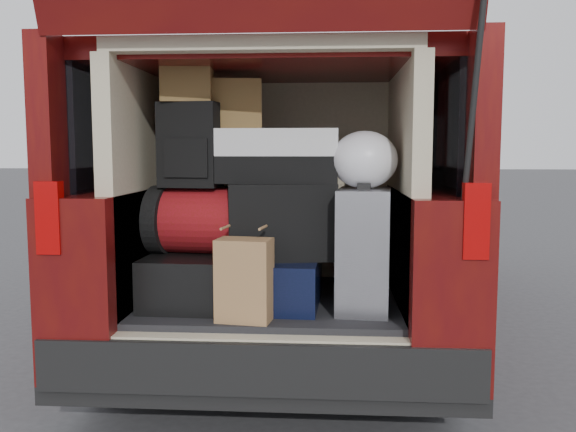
{
  "coord_description": "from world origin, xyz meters",
  "views": [
    {
      "loc": [
        0.29,
        -2.75,
        1.3
      ],
      "look_at": [
        0.09,
        0.2,
        0.98
      ],
      "focal_mm": 38.0,
      "sensor_mm": 36.0,
      "label": 1
    }
  ],
  "objects_px": {
    "black_hardshell": "(198,277)",
    "red_duffel": "(204,220)",
    "kraft_bag": "(244,280)",
    "black_soft_case": "(281,221)",
    "silver_roller": "(364,250)",
    "twotone_duffel": "(278,156)",
    "navy_hardshell": "(275,281)",
    "backpack": "(190,145)"
  },
  "relations": [
    {
      "from": "black_hardshell",
      "to": "black_soft_case",
      "type": "relative_size",
      "value": 1.22
    },
    {
      "from": "navy_hardshell",
      "to": "black_soft_case",
      "type": "height_order",
      "value": "black_soft_case"
    },
    {
      "from": "twotone_duffel",
      "to": "black_hardshell",
      "type": "bearing_deg",
      "value": -177.89
    },
    {
      "from": "twotone_duffel",
      "to": "backpack",
      "type": "bearing_deg",
      "value": -174.42
    },
    {
      "from": "silver_roller",
      "to": "kraft_bag",
      "type": "height_order",
      "value": "silver_roller"
    },
    {
      "from": "black_hardshell",
      "to": "red_duffel",
      "type": "height_order",
      "value": "red_duffel"
    },
    {
      "from": "navy_hardshell",
      "to": "red_duffel",
      "type": "distance_m",
      "value": 0.46
    },
    {
      "from": "backpack",
      "to": "red_duffel",
      "type": "bearing_deg",
      "value": 28.96
    },
    {
      "from": "black_hardshell",
      "to": "kraft_bag",
      "type": "bearing_deg",
      "value": -47.74
    },
    {
      "from": "navy_hardshell",
      "to": "black_soft_case",
      "type": "xyz_separation_m",
      "value": [
        0.03,
        0.0,
        0.3
      ]
    },
    {
      "from": "black_soft_case",
      "to": "black_hardshell",
      "type": "bearing_deg",
      "value": 165.82
    },
    {
      "from": "navy_hardshell",
      "to": "twotone_duffel",
      "type": "relative_size",
      "value": 0.92
    },
    {
      "from": "silver_roller",
      "to": "black_soft_case",
      "type": "bearing_deg",
      "value": 175.38
    },
    {
      "from": "silver_roller",
      "to": "twotone_duffel",
      "type": "bearing_deg",
      "value": 170.03
    },
    {
      "from": "navy_hardshell",
      "to": "silver_roller",
      "type": "distance_m",
      "value": 0.46
    },
    {
      "from": "navy_hardshell",
      "to": "backpack",
      "type": "xyz_separation_m",
      "value": [
        -0.4,
        0.01,
        0.66
      ]
    },
    {
      "from": "black_hardshell",
      "to": "red_duffel",
      "type": "relative_size",
      "value": 1.23
    },
    {
      "from": "navy_hardshell",
      "to": "black_hardshell",
      "type": "bearing_deg",
      "value": 177.81
    },
    {
      "from": "kraft_bag",
      "to": "red_duffel",
      "type": "xyz_separation_m",
      "value": [
        -0.24,
        0.32,
        0.23
      ]
    },
    {
      "from": "kraft_bag",
      "to": "backpack",
      "type": "distance_m",
      "value": 0.73
    },
    {
      "from": "navy_hardshell",
      "to": "twotone_duffel",
      "type": "xyz_separation_m",
      "value": [
        0.01,
        0.05,
        0.6
      ]
    },
    {
      "from": "black_hardshell",
      "to": "red_duffel",
      "type": "bearing_deg",
      "value": -5.06
    },
    {
      "from": "navy_hardshell",
      "to": "backpack",
      "type": "relative_size",
      "value": 1.3
    },
    {
      "from": "black_soft_case",
      "to": "navy_hardshell",
      "type": "bearing_deg",
      "value": 178.25
    },
    {
      "from": "black_soft_case",
      "to": "backpack",
      "type": "xyz_separation_m",
      "value": [
        -0.43,
        0.0,
        0.36
      ]
    },
    {
      "from": "red_duffel",
      "to": "backpack",
      "type": "xyz_separation_m",
      "value": [
        -0.05,
        -0.02,
        0.36
      ]
    },
    {
      "from": "silver_roller",
      "to": "kraft_bag",
      "type": "distance_m",
      "value": 0.59
    },
    {
      "from": "navy_hardshell",
      "to": "black_soft_case",
      "type": "distance_m",
      "value": 0.3
    },
    {
      "from": "backpack",
      "to": "black_soft_case",
      "type": "bearing_deg",
      "value": 6.64
    },
    {
      "from": "silver_roller",
      "to": "twotone_duffel",
      "type": "xyz_separation_m",
      "value": [
        -0.41,
        0.12,
        0.43
      ]
    },
    {
      "from": "silver_roller",
      "to": "backpack",
      "type": "height_order",
      "value": "backpack"
    },
    {
      "from": "black_hardshell",
      "to": "black_soft_case",
      "type": "height_order",
      "value": "black_soft_case"
    },
    {
      "from": "black_soft_case",
      "to": "backpack",
      "type": "height_order",
      "value": "backpack"
    },
    {
      "from": "backpack",
      "to": "black_hardshell",
      "type": "bearing_deg",
      "value": 56.51
    },
    {
      "from": "navy_hardshell",
      "to": "backpack",
      "type": "bearing_deg",
      "value": -178.21
    },
    {
      "from": "kraft_bag",
      "to": "black_soft_case",
      "type": "height_order",
      "value": "black_soft_case"
    },
    {
      "from": "navy_hardshell",
      "to": "twotone_duffel",
      "type": "distance_m",
      "value": 0.61
    },
    {
      "from": "backpack",
      "to": "twotone_duffel",
      "type": "bearing_deg",
      "value": 12.53
    },
    {
      "from": "kraft_bag",
      "to": "navy_hardshell",
      "type": "bearing_deg",
      "value": 78.4
    },
    {
      "from": "kraft_bag",
      "to": "black_soft_case",
      "type": "bearing_deg",
      "value": 73.95
    },
    {
      "from": "red_duffel",
      "to": "black_soft_case",
      "type": "height_order",
      "value": "black_soft_case"
    },
    {
      "from": "black_hardshell",
      "to": "backpack",
      "type": "relative_size",
      "value": 1.52
    }
  ]
}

